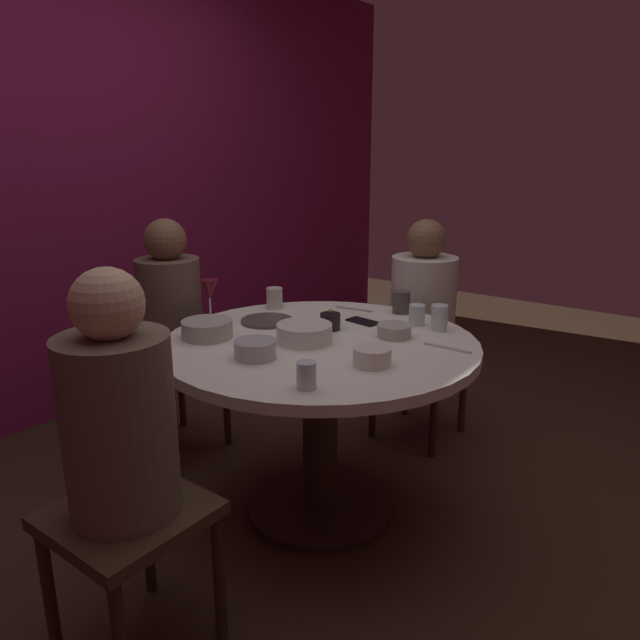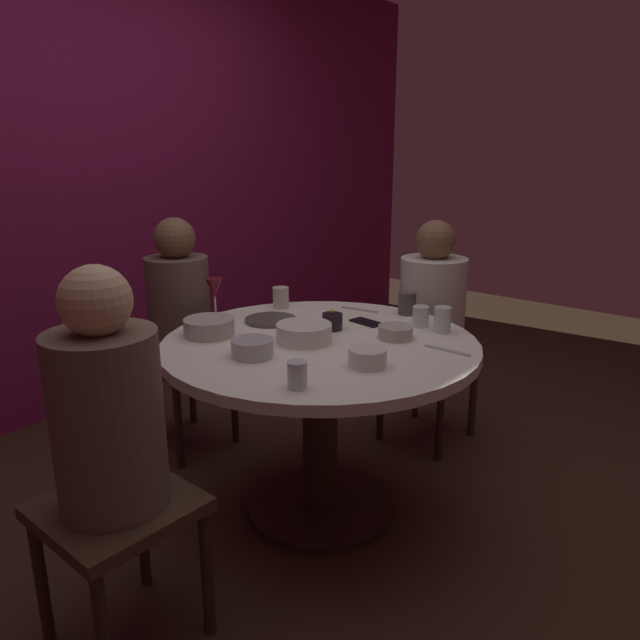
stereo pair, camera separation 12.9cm
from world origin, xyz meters
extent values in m
plane|color=#382619|center=(0.00, 0.00, 0.00)|extent=(8.00, 8.00, 0.00)
cube|color=maroon|center=(0.00, 1.74, 1.30)|extent=(6.00, 0.10, 2.60)
cylinder|color=silver|center=(0.00, 0.00, 0.71)|extent=(1.21, 1.21, 0.04)
cylinder|color=#332319|center=(0.00, 0.00, 0.35)|extent=(0.14, 0.14, 0.69)
cylinder|color=#2D2116|center=(0.00, 0.00, 0.01)|extent=(0.60, 0.60, 0.03)
cube|color=#3F2D1E|center=(-0.89, 0.00, 0.45)|extent=(0.40, 0.40, 0.04)
cylinder|color=brown|center=(-0.89, 0.00, 0.72)|extent=(0.30, 0.30, 0.51)
sphere|color=tan|center=(-0.89, 0.00, 1.06)|extent=(0.19, 0.19, 0.19)
cylinder|color=#332319|center=(-0.72, -0.17, 0.21)|extent=(0.04, 0.04, 0.43)
cylinder|color=#332319|center=(-1.06, 0.17, 0.21)|extent=(0.04, 0.04, 0.43)
cylinder|color=#332319|center=(-0.72, 0.17, 0.21)|extent=(0.04, 0.04, 0.43)
cube|color=#3F2D1E|center=(0.00, 0.88, 0.45)|extent=(0.40, 0.40, 0.04)
cylinder|color=brown|center=(0.00, 0.88, 0.71)|extent=(0.29, 0.29, 0.48)
sphere|color=brown|center=(0.00, 0.88, 1.04)|extent=(0.19, 0.19, 0.19)
cylinder|color=#332319|center=(-0.17, 1.05, 0.21)|extent=(0.04, 0.04, 0.43)
cylinder|color=#332319|center=(-0.17, 0.71, 0.21)|extent=(0.04, 0.04, 0.43)
cylinder|color=#332319|center=(0.17, 1.05, 0.21)|extent=(0.04, 0.04, 0.43)
cylinder|color=#332319|center=(0.17, 0.71, 0.21)|extent=(0.04, 0.04, 0.43)
cube|color=#3F2D1E|center=(0.84, 0.00, 0.45)|extent=(0.40, 0.40, 0.04)
cylinder|color=beige|center=(0.84, 0.00, 0.70)|extent=(0.32, 0.32, 0.47)
sphere|color=brown|center=(0.84, 0.00, 1.02)|extent=(0.19, 0.19, 0.19)
cylinder|color=#332319|center=(1.01, 0.17, 0.21)|extent=(0.04, 0.04, 0.43)
cylinder|color=#332319|center=(0.67, 0.17, 0.21)|extent=(0.04, 0.04, 0.43)
cylinder|color=#332319|center=(1.01, -0.17, 0.21)|extent=(0.04, 0.04, 0.43)
cylinder|color=#332319|center=(0.67, -0.17, 0.21)|extent=(0.04, 0.04, 0.43)
cylinder|color=black|center=(0.14, 0.05, 0.77)|extent=(0.08, 0.08, 0.07)
sphere|color=#F9D159|center=(0.14, 0.05, 0.81)|extent=(0.02, 0.02, 0.02)
cylinder|color=silver|center=(-0.06, 0.54, 0.74)|extent=(0.06, 0.06, 0.01)
cylinder|color=silver|center=(-0.06, 0.54, 0.79)|extent=(0.01, 0.01, 0.09)
cone|color=maroon|center=(-0.06, 0.54, 0.87)|extent=(0.08, 0.08, 0.08)
cylinder|color=#4C4742|center=(0.06, 0.32, 0.74)|extent=(0.22, 0.22, 0.01)
cube|color=black|center=(0.30, 0.00, 0.74)|extent=(0.09, 0.15, 0.01)
cylinder|color=#B7B7BC|center=(-0.30, 0.06, 0.77)|extent=(0.15, 0.15, 0.06)
cylinder|color=silver|center=(-0.05, 0.03, 0.77)|extent=(0.21, 0.21, 0.07)
cylinder|color=silver|center=(-0.11, -0.30, 0.76)|extent=(0.13, 0.13, 0.06)
cylinder|color=#B2ADA3|center=(0.21, -0.21, 0.76)|extent=(0.13, 0.13, 0.05)
cylinder|color=#B2ADA3|center=(-0.23, 0.37, 0.77)|extent=(0.20, 0.20, 0.07)
cylinder|color=#4C4742|center=(0.53, -0.05, 0.78)|extent=(0.08, 0.08, 0.10)
cylinder|color=beige|center=(0.25, 0.45, 0.78)|extent=(0.07, 0.07, 0.10)
cylinder|color=silver|center=(0.39, -0.30, 0.79)|extent=(0.07, 0.07, 0.10)
cylinder|color=silver|center=(0.41, -0.20, 0.78)|extent=(0.07, 0.07, 0.09)
cylinder|color=silver|center=(-0.40, -0.25, 0.78)|extent=(0.06, 0.06, 0.09)
cube|color=#B7B7BC|center=(0.20, -0.43, 0.74)|extent=(0.02, 0.18, 0.01)
cube|color=#B7B7BC|center=(0.45, 0.15, 0.74)|extent=(0.04, 0.18, 0.01)
camera|label=1|loc=(-1.73, -1.31, 1.44)|focal=33.56mm
camera|label=2|loc=(-1.65, -1.41, 1.44)|focal=33.56mm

